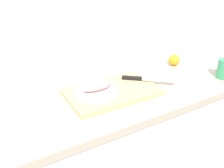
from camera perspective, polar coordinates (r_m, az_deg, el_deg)
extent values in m
cube|color=silver|center=(1.30, -14.09, 16.46)|extent=(3.20, 0.05, 2.50)
cube|color=#B7A88E|center=(1.12, -7.23, -4.48)|extent=(2.00, 0.60, 0.04)
cube|color=tan|center=(1.15, 0.00, -1.79)|extent=(0.46, 0.29, 0.02)
cylinder|color=white|center=(1.12, -3.78, -1.79)|extent=(0.22, 0.22, 0.01)
ellipsoid|color=tan|center=(1.10, -3.82, -0.62)|extent=(0.16, 0.07, 0.04)
cube|color=silver|center=(1.26, 11.60, 1.03)|extent=(0.16, 0.14, 0.00)
cube|color=black|center=(1.26, 5.00, 1.49)|extent=(0.10, 0.09, 0.02)
sphere|color=orange|center=(1.56, 15.23, 5.81)|extent=(0.07, 0.07, 0.07)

